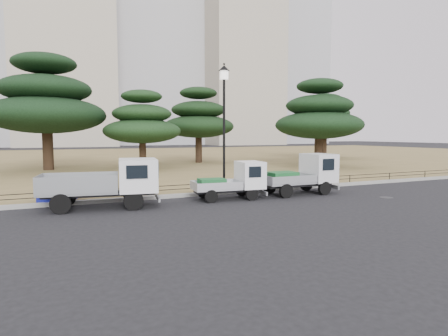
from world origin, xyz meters
name	(u,v)px	position (x,y,z in m)	size (l,w,h in m)	color
ground	(244,204)	(0.00, 0.00, 0.00)	(220.00, 220.00, 0.00)	black
lawn	(124,158)	(0.00, 30.60, 0.07)	(120.00, 56.00, 0.15)	olive
curb	(219,193)	(0.00, 2.60, 0.08)	(120.00, 0.25, 0.16)	gray
truck_large	(108,181)	(-5.13, 1.41, 1.03)	(4.46, 2.26, 1.86)	black
truck_kei_front	(234,181)	(0.13, 1.24, 0.81)	(3.17, 1.56, 1.62)	black
truck_kei_rear	(303,174)	(3.75, 1.22, 0.94)	(3.60, 1.58, 1.88)	black
street_lamp	(224,106)	(0.40, 2.90, 4.12)	(0.53, 0.53, 5.87)	black
pipe_fence	(218,185)	(0.00, 2.75, 0.44)	(38.00, 0.04, 0.40)	black
tarp_pile	(58,192)	(-6.87, 3.01, 0.50)	(1.55, 1.34, 0.87)	navy
manhole	(386,198)	(6.50, -1.20, 0.01)	(0.60, 0.60, 0.01)	#2D2D30
pine_west_near	(46,103)	(-7.55, 17.58, 5.09)	(8.57, 8.57, 8.57)	black
pine_center_left	(142,123)	(-0.78, 16.07, 3.67)	(6.00, 6.00, 6.10)	black
pine_center_right	(199,119)	(5.34, 20.07, 4.25)	(6.67, 6.67, 7.08)	black
pine_east_near	(319,116)	(12.76, 11.69, 4.29)	(7.10, 7.10, 7.17)	black
pine_east_far	(324,121)	(20.35, 20.44, 4.28)	(7.13, 7.13, 7.16)	black
tower_center_left	(63,29)	(-5.00, 85.00, 27.50)	(22.00, 20.00, 55.00)	#AAA08C
tower_center_right	(149,2)	(18.00, 95.00, 40.00)	(26.00, 24.00, 80.00)	#A0A0A5
tower_east	(240,58)	(40.00, 82.00, 24.00)	(20.00, 18.00, 48.00)	#AAA08C
tower_far_east	(280,32)	(58.00, 90.00, 35.00)	(24.00, 20.00, 70.00)	#A0A0A5
radio_tower	(326,49)	(72.00, 85.00, 30.04)	(1.80, 1.80, 63.00)	#D83F33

